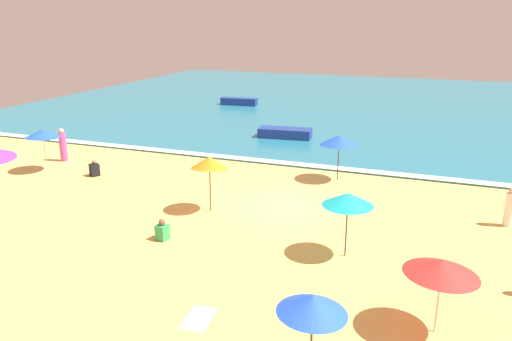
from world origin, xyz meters
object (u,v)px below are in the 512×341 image
(beachgoer_6, at_px, (94,169))
(small_boat_1, at_px, (285,133))
(beach_umbrella_5, at_px, (442,267))
(beach_umbrella_1, at_px, (313,304))
(beachgoer_5, at_px, (162,231))
(beach_umbrella_2, at_px, (339,140))
(small_boat_0, at_px, (239,101))
(beachgoer_0, at_px, (63,146))
(beach_umbrella_4, at_px, (348,199))
(beach_umbrella_6, at_px, (43,134))
(beach_umbrella_3, at_px, (209,163))
(beachgoer_2, at_px, (510,208))

(beachgoer_6, xyz_separation_m, small_boat_1, (6.62, 11.13, 0.07))
(beach_umbrella_5, height_order, small_boat_1, beach_umbrella_5)
(beach_umbrella_1, relative_size, beachgoer_5, 2.62)
(beachgoer_6, bearing_deg, beach_umbrella_2, 17.16)
(beachgoer_6, bearing_deg, small_boat_0, 92.93)
(beachgoer_0, distance_m, beachgoer_6, 3.84)
(beach_umbrella_2, height_order, beachgoer_5, beach_umbrella_2)
(beach_umbrella_4, height_order, beach_umbrella_6, beach_umbrella_6)
(beach_umbrella_3, xyz_separation_m, beach_umbrella_6, (-10.45, 2.10, -0.07))
(beachgoer_0, distance_m, small_boat_1, 13.74)
(beach_umbrella_3, bearing_deg, beach_umbrella_2, 55.38)
(beach_umbrella_6, height_order, beachgoer_0, beach_umbrella_6)
(beachgoer_6, bearing_deg, beachgoer_5, -37.39)
(beach_umbrella_4, bearing_deg, beach_umbrella_1, -86.18)
(beach_umbrella_4, height_order, beach_umbrella_5, beach_umbrella_4)
(beach_umbrella_4, xyz_separation_m, small_boat_0, (-14.76, 26.47, -1.61))
(beach_umbrella_1, distance_m, beach_umbrella_5, 3.75)
(beach_umbrella_2, bearing_deg, small_boat_1, 123.97)
(beach_umbrella_2, distance_m, beach_umbrella_4, 8.31)
(beach_umbrella_1, bearing_deg, beach_umbrella_5, 46.64)
(beach_umbrella_4, xyz_separation_m, beach_umbrella_5, (2.99, -3.48, -0.20))
(beach_umbrella_6, bearing_deg, beach_umbrella_2, 14.75)
(beachgoer_6, bearing_deg, beach_umbrella_5, -25.55)
(beach_umbrella_5, bearing_deg, small_boat_1, 117.66)
(beach_umbrella_5, xyz_separation_m, beach_umbrella_6, (-19.47, 7.73, 0.19))
(beach_umbrella_4, bearing_deg, beach_umbrella_3, 160.35)
(beach_umbrella_5, bearing_deg, beachgoer_2, 73.74)
(beach_umbrella_1, relative_size, small_boat_0, 0.63)
(beach_umbrella_1, height_order, beachgoer_6, beach_umbrella_1)
(beachgoer_6, distance_m, small_boat_0, 22.03)
(beach_umbrella_4, xyz_separation_m, beach_umbrella_6, (-16.48, 4.26, -0.01))
(beachgoer_5, height_order, small_boat_1, beachgoer_5)
(beachgoer_2, bearing_deg, beachgoer_0, 176.24)
(beach_umbrella_2, xyz_separation_m, beach_umbrella_3, (-4.09, -5.93, 0.05))
(beach_umbrella_3, distance_m, beach_umbrella_4, 6.41)
(small_boat_0, bearing_deg, beach_umbrella_1, -65.08)
(beach_umbrella_4, relative_size, beach_umbrella_6, 1.05)
(beach_umbrella_6, height_order, beachgoer_2, beach_umbrella_6)
(beachgoer_6, xyz_separation_m, small_boat_0, (-1.12, 22.00, 0.07))
(beachgoer_6, relative_size, small_boat_0, 0.25)
(beach_umbrella_1, relative_size, beach_umbrella_4, 0.88)
(beach_umbrella_2, distance_m, small_boat_1, 9.22)
(beach_umbrella_4, height_order, beachgoer_6, beach_umbrella_4)
(beach_umbrella_1, xyz_separation_m, beach_umbrella_6, (-16.90, 10.46, 0.20))
(beach_umbrella_2, xyz_separation_m, beachgoer_5, (-4.49, -9.11, -1.70))
(beachgoer_2, bearing_deg, beach_umbrella_2, 155.39)
(beach_umbrella_6, bearing_deg, beach_umbrella_1, -31.75)
(beachgoer_2, xyz_separation_m, small_boat_0, (-20.14, 21.74, -0.32))
(beach_umbrella_2, xyz_separation_m, beach_umbrella_4, (1.94, -8.08, -0.01))
(beach_umbrella_4, distance_m, small_boat_1, 17.19)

